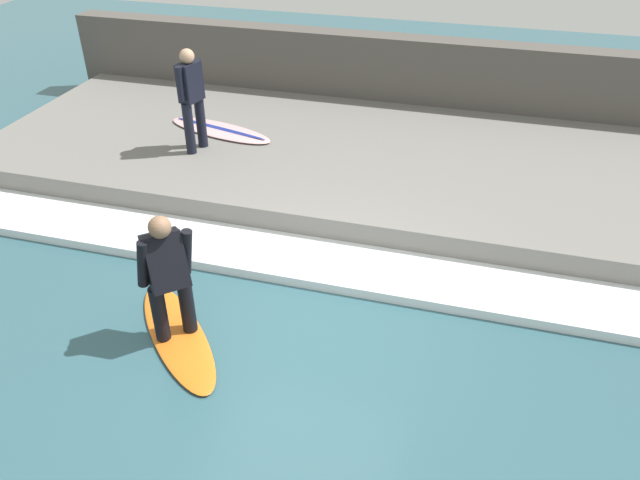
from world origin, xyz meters
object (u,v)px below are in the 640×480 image
surfer_waiting_near (191,95)px  surfboard_waiting_near (220,130)px  surfer_riding (167,272)px  surfboard_riding (178,335)px

surfer_waiting_near → surfboard_waiting_near: (0.74, -0.07, -0.88)m
surfer_riding → surfboard_waiting_near: surfer_riding is taller
surfer_waiting_near → surfer_riding: bearing=-158.8°
surfboard_riding → surfer_waiting_near: size_ratio=1.13×
surfboard_waiting_near → surfer_riding: bearing=-162.9°
surfer_waiting_near → surfboard_waiting_near: bearing=-5.3°
surfer_waiting_near → surfboard_riding: bearing=-158.8°
surfboard_riding → surfer_waiting_near: surfer_waiting_near is taller
surfboard_riding → surfer_waiting_near: 4.21m
surfboard_waiting_near → surfer_waiting_near: bearing=174.7°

